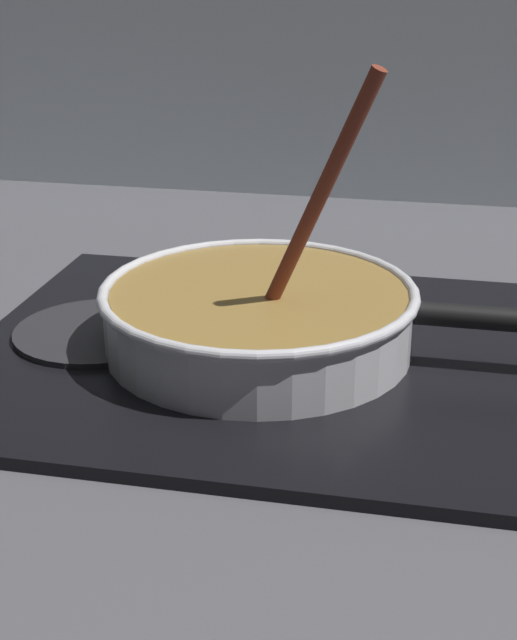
% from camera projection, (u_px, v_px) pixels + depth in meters
% --- Properties ---
extents(ground, '(2.40, 1.60, 0.04)m').
position_uv_depth(ground, '(210.00, 458.00, 0.76)').
color(ground, '#4C4C51').
extents(backsplash_wall, '(2.40, 0.02, 0.55)m').
position_uv_depth(backsplash_wall, '(339.00, 17.00, 1.36)').
color(backsplash_wall, silver).
rests_on(backsplash_wall, ground).
extents(hob_plate, '(0.56, 0.48, 0.01)m').
position_uv_depth(hob_plate, '(258.00, 354.00, 0.89)').
color(hob_plate, black).
rests_on(hob_plate, ground).
extents(burner_ring, '(0.19, 0.19, 0.01)m').
position_uv_depth(burner_ring, '(258.00, 344.00, 0.89)').
color(burner_ring, '#592D0C').
rests_on(burner_ring, hob_plate).
extents(spare_burner, '(0.17, 0.17, 0.01)m').
position_uv_depth(spare_burner, '(97.00, 332.00, 0.92)').
color(spare_burner, '#262628').
rests_on(spare_burner, hob_plate).
extents(cooking_pan, '(0.47, 0.31, 0.28)m').
position_uv_depth(cooking_pan, '(261.00, 315.00, 0.87)').
color(cooking_pan, silver).
rests_on(cooking_pan, hob_plate).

